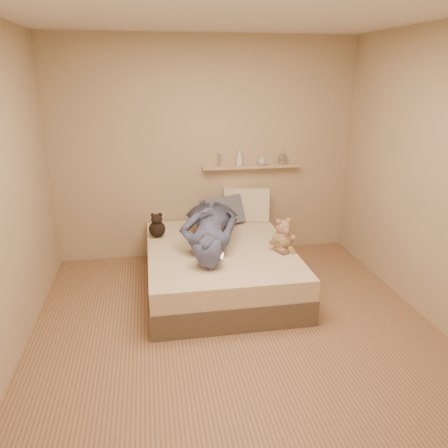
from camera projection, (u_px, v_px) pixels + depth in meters
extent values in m
plane|color=#986D4E|center=(237.00, 333.00, 3.85)|extent=(3.80, 3.80, 0.00)
plane|color=silver|center=(240.00, 8.00, 3.00)|extent=(3.80, 3.80, 0.00)
plane|color=tan|center=(206.00, 151.00, 5.20)|extent=(3.60, 0.00, 3.60)
plane|color=tan|center=(339.00, 315.00, 1.66)|extent=(3.60, 0.00, 3.60)
plane|color=tan|center=(445.00, 181.00, 3.72)|extent=(0.00, 3.80, 3.80)
cube|color=brown|center=(220.00, 275.00, 4.68)|extent=(1.50, 1.90, 0.25)
cube|color=beige|center=(219.00, 256.00, 4.60)|extent=(1.48, 1.88, 0.20)
cube|color=#ADB0B4|center=(215.00, 256.00, 4.00)|extent=(0.17, 0.11, 0.05)
cube|color=black|center=(215.00, 255.00, 3.99)|extent=(0.09, 0.06, 0.03)
sphere|color=tan|center=(282.00, 240.00, 4.48)|extent=(0.21, 0.21, 0.21)
sphere|color=tan|center=(283.00, 227.00, 4.42)|extent=(0.15, 0.15, 0.15)
sphere|color=#996E53|center=(279.00, 222.00, 4.38)|extent=(0.06, 0.06, 0.06)
sphere|color=#9D7156|center=(288.00, 221.00, 4.41)|extent=(0.06, 0.06, 0.06)
sphere|color=#9F7957|center=(286.00, 231.00, 4.36)|extent=(0.06, 0.06, 0.06)
cylinder|color=olive|center=(275.00, 241.00, 4.42)|extent=(0.11, 0.14, 0.12)
cylinder|color=#A37457|center=(291.00, 238.00, 4.48)|extent=(0.07, 0.14, 0.12)
cylinder|color=#895F49|center=(281.00, 250.00, 4.41)|extent=(0.11, 0.15, 0.07)
cylinder|color=#A37857|center=(290.00, 249.00, 4.44)|extent=(0.07, 0.14, 0.07)
cylinder|color=beige|center=(283.00, 233.00, 4.44)|extent=(0.13, 0.13, 0.02)
sphere|color=black|center=(157.00, 229.00, 4.83)|extent=(0.18, 0.18, 0.18)
sphere|color=black|center=(157.00, 219.00, 4.78)|extent=(0.12, 0.12, 0.12)
sphere|color=black|center=(153.00, 215.00, 4.76)|extent=(0.04, 0.04, 0.04)
sphere|color=black|center=(160.00, 215.00, 4.77)|extent=(0.04, 0.04, 0.04)
cube|color=beige|center=(247.00, 204.00, 5.36)|extent=(0.58, 0.30, 0.41)
cube|color=slate|center=(223.00, 211.00, 5.18)|extent=(0.56, 0.43, 0.37)
imported|color=#4D5479|center=(210.00, 223.00, 4.68)|extent=(0.90, 1.74, 0.40)
cube|color=tan|center=(252.00, 167.00, 5.30)|extent=(1.20, 0.12, 0.03)
cylinder|color=silver|center=(220.00, 160.00, 5.20)|extent=(0.03, 0.03, 0.16)
imported|color=silver|center=(239.00, 158.00, 5.23)|extent=(0.09, 0.09, 0.20)
imported|color=silver|center=(262.00, 160.00, 5.29)|extent=(0.12, 0.12, 0.13)
imported|color=#BBBBBF|center=(283.00, 158.00, 5.33)|extent=(0.10, 0.10, 0.16)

